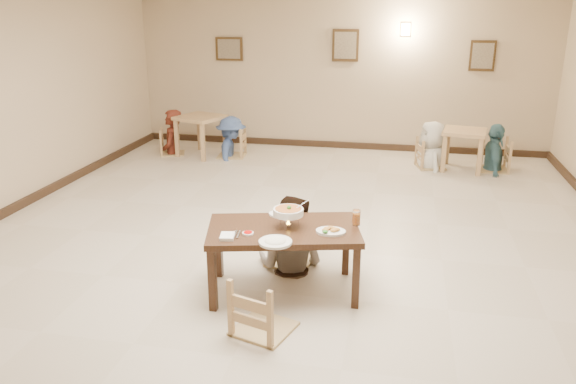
% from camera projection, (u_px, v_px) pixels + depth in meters
% --- Properties ---
extents(floor, '(10.00, 10.00, 0.00)m').
position_uv_depth(floor, '(288.00, 247.00, 6.67)').
color(floor, beige).
rests_on(floor, ground).
extents(wall_back, '(10.00, 0.00, 10.00)m').
position_uv_depth(wall_back, '(340.00, 72.00, 10.83)').
color(wall_back, '#C5AD8C').
rests_on(wall_back, floor).
extents(baseboard_back, '(8.00, 0.06, 0.12)m').
position_uv_depth(baseboard_back, '(337.00, 145.00, 11.26)').
color(baseboard_back, '#302015').
rests_on(baseboard_back, floor).
extents(picture_a, '(0.55, 0.04, 0.45)m').
position_uv_depth(picture_a, '(229.00, 49.00, 11.08)').
color(picture_a, '#3B2814').
rests_on(picture_a, wall_back).
extents(picture_b, '(0.50, 0.04, 0.60)m').
position_uv_depth(picture_b, '(345.00, 45.00, 10.61)').
color(picture_b, '#3B2814').
rests_on(picture_b, wall_back).
extents(picture_c, '(0.45, 0.04, 0.55)m').
position_uv_depth(picture_c, '(482.00, 56.00, 10.19)').
color(picture_c, '#3B2814').
rests_on(picture_c, wall_back).
extents(wall_sconce, '(0.16, 0.05, 0.22)m').
position_uv_depth(wall_sconce, '(406.00, 29.00, 10.31)').
color(wall_sconce, '#FFD88C').
rests_on(wall_sconce, wall_back).
extents(main_table, '(1.61, 1.14, 0.69)m').
position_uv_depth(main_table, '(284.00, 235.00, 5.47)').
color(main_table, '#3B2112').
rests_on(main_table, floor).
extents(chair_far, '(0.47, 0.47, 1.00)m').
position_uv_depth(chair_far, '(290.00, 220.00, 6.13)').
color(chair_far, tan).
rests_on(chair_far, floor).
extents(chair_near, '(0.48, 0.48, 1.01)m').
position_uv_depth(chair_near, '(263.00, 279.00, 4.82)').
color(chair_near, tan).
rests_on(chair_near, floor).
extents(main_diner, '(0.90, 0.76, 1.64)m').
position_uv_depth(main_diner, '(291.00, 196.00, 5.92)').
color(main_diner, gray).
rests_on(main_diner, floor).
extents(curry_warmer, '(0.33, 0.29, 0.27)m').
position_uv_depth(curry_warmer, '(288.00, 212.00, 5.41)').
color(curry_warmer, silver).
rests_on(curry_warmer, main_table).
extents(rice_plate_far, '(0.29, 0.29, 0.07)m').
position_uv_depth(rice_plate_far, '(283.00, 214.00, 5.76)').
color(rice_plate_far, white).
rests_on(rice_plate_far, main_table).
extents(rice_plate_near, '(0.31, 0.31, 0.07)m').
position_uv_depth(rice_plate_near, '(275.00, 242.00, 5.09)').
color(rice_plate_near, white).
rests_on(rice_plate_near, main_table).
extents(fried_plate, '(0.28, 0.28, 0.06)m').
position_uv_depth(fried_plate, '(331.00, 231.00, 5.31)').
color(fried_plate, white).
rests_on(fried_plate, main_table).
extents(chili_dish, '(0.11, 0.11, 0.02)m').
position_uv_depth(chili_dish, '(248.00, 233.00, 5.28)').
color(chili_dish, white).
rests_on(chili_dish, main_table).
extents(napkin_cutlery, '(0.18, 0.27, 0.03)m').
position_uv_depth(napkin_cutlery, '(228.00, 236.00, 5.20)').
color(napkin_cutlery, white).
rests_on(napkin_cutlery, main_table).
extents(drink_glass, '(0.08, 0.08, 0.15)m').
position_uv_depth(drink_glass, '(356.00, 218.00, 5.49)').
color(drink_glass, white).
rests_on(drink_glass, main_table).
extents(bg_table_left, '(0.98, 0.98, 0.76)m').
position_uv_depth(bg_table_left, '(200.00, 123.00, 10.52)').
color(bg_table_left, tan).
rests_on(bg_table_left, floor).
extents(bg_table_right, '(0.81, 0.81, 0.70)m').
position_uv_depth(bg_table_right, '(464.00, 138.00, 9.61)').
color(bg_table_right, tan).
rests_on(bg_table_right, floor).
extents(bg_chair_ll, '(0.43, 0.43, 0.92)m').
position_uv_depth(bg_chair_ll, '(171.00, 131.00, 10.66)').
color(bg_chair_ll, tan).
rests_on(bg_chair_ll, floor).
extents(bg_chair_lr, '(0.50, 0.50, 1.06)m').
position_uv_depth(bg_chair_lr, '(231.00, 129.00, 10.48)').
color(bg_chair_lr, tan).
rests_on(bg_chair_lr, floor).
extents(bg_chair_rl, '(0.46, 0.46, 0.98)m').
position_uv_depth(bg_chair_rl, '(432.00, 140.00, 9.77)').
color(bg_chair_rl, tan).
rests_on(bg_chair_rl, floor).
extents(bg_chair_rr, '(0.49, 0.49, 1.05)m').
position_uv_depth(bg_chair_rr, '(496.00, 141.00, 9.60)').
color(bg_chair_rr, tan).
rests_on(bg_chair_rr, floor).
extents(bg_diner_a, '(0.51, 0.69, 1.71)m').
position_uv_depth(bg_diner_a, '(170.00, 110.00, 10.54)').
color(bg_diner_a, '#552016').
rests_on(bg_diner_a, floor).
extents(bg_diner_b, '(0.72, 1.06, 1.52)m').
position_uv_depth(bg_diner_b, '(230.00, 117.00, 10.40)').
color(bg_diner_b, '#46639E').
rests_on(bg_diner_b, floor).
extents(bg_diner_c, '(0.72, 0.92, 1.65)m').
position_uv_depth(bg_diner_c, '(434.00, 121.00, 9.66)').
color(bg_diner_c, silver).
rests_on(bg_diner_c, floor).
extents(bg_diner_d, '(0.41, 0.96, 1.63)m').
position_uv_depth(bg_diner_d, '(498.00, 124.00, 9.51)').
color(bg_diner_d, teal).
rests_on(bg_diner_d, floor).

